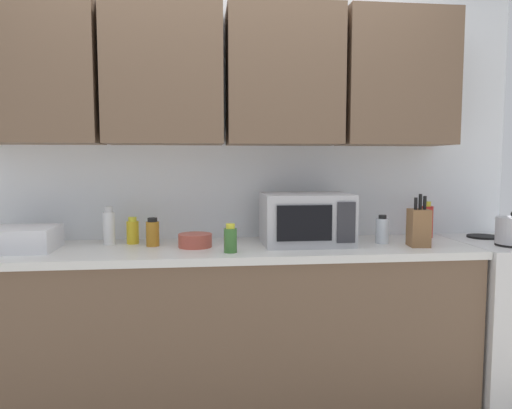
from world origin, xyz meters
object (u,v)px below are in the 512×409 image
(knife_block, at_px, (419,227))
(bottle_amber_vinegar, at_px, (153,233))
(bottle_clear_tall, at_px, (382,230))
(bottle_green_oil, at_px, (230,239))
(microwave, at_px, (306,219))
(bottle_red_sauce, at_px, (427,221))
(bottle_white_jar, at_px, (109,227))
(bottle_yellow_mustard, at_px, (133,231))
(bowl_ceramic_small, at_px, (195,240))
(dish_rack, at_px, (17,239))

(knife_block, height_order, bottle_amber_vinegar, knife_block)
(bottle_clear_tall, distance_m, bottle_green_oil, 0.88)
(microwave, relative_size, bottle_amber_vinegar, 3.12)
(bottle_red_sauce, bearing_deg, bottle_green_oil, -163.96)
(microwave, xyz_separation_m, knife_block, (0.59, -0.14, -0.04))
(microwave, relative_size, bottle_red_sauce, 2.21)
(bottle_clear_tall, relative_size, bottle_white_jar, 0.76)
(bottle_amber_vinegar, relative_size, bottle_yellow_mustard, 1.03)
(bottle_clear_tall, xyz_separation_m, bottle_white_jar, (-1.51, 0.13, 0.02))
(knife_block, relative_size, bowl_ceramic_small, 1.58)
(knife_block, xyz_separation_m, bottle_red_sauce, (0.19, 0.28, -0.01))
(bottle_clear_tall, relative_size, bowl_ceramic_small, 0.89)
(bottle_red_sauce, height_order, bottle_green_oil, bottle_red_sauce)
(bottle_clear_tall, xyz_separation_m, bottle_yellow_mustard, (-1.38, 0.15, -0.00))
(knife_block, distance_m, bottle_green_oil, 1.02)
(bottle_yellow_mustard, relative_size, bottle_green_oil, 1.02)
(microwave, distance_m, knife_block, 0.60)
(bottle_clear_tall, relative_size, bottle_amber_vinegar, 1.03)
(dish_rack, distance_m, bottle_red_sauce, 2.29)
(microwave, height_order, bottle_green_oil, microwave)
(microwave, xyz_separation_m, bottle_yellow_mustard, (-0.95, 0.11, -0.07))
(bottle_green_oil, bearing_deg, dish_rack, 170.59)
(bottle_amber_vinegar, height_order, bowl_ceramic_small, bottle_amber_vinegar)
(knife_block, bearing_deg, bottle_amber_vinegar, 173.27)
(bowl_ceramic_small, bearing_deg, bottle_green_oil, -44.66)
(bottle_clear_tall, xyz_separation_m, bottle_green_oil, (-0.86, -0.18, -0.01))
(knife_block, distance_m, bottle_red_sauce, 0.34)
(bottle_green_oil, bearing_deg, bottle_amber_vinegar, 150.37)
(bottle_green_oil, xyz_separation_m, bottle_white_jar, (-0.65, 0.31, 0.03))
(bottle_green_oil, bearing_deg, bottle_red_sauce, 16.04)
(microwave, bearing_deg, bowl_ceramic_small, -177.21)
(bowl_ceramic_small, bearing_deg, bottle_amber_vinegar, 166.44)
(bottle_red_sauce, height_order, bottle_white_jar, bottle_red_sauce)
(knife_block, height_order, bowl_ceramic_small, knife_block)
(microwave, relative_size, knife_block, 1.70)
(microwave, bearing_deg, bottle_green_oil, -154.46)
(microwave, bearing_deg, dish_rack, -179.01)
(dish_rack, relative_size, bottle_red_sauce, 1.75)
(bottle_white_jar, bearing_deg, dish_rack, -163.56)
(bottle_red_sauce, distance_m, bottle_green_oil, 1.25)
(bottle_green_oil, distance_m, bottle_white_jar, 0.72)
(bottle_amber_vinegar, height_order, bottle_red_sauce, bottle_red_sauce)
(bottle_amber_vinegar, distance_m, bottle_yellow_mustard, 0.15)
(dish_rack, distance_m, knife_block, 2.10)
(bottle_clear_tall, relative_size, bottle_red_sauce, 0.73)
(bottle_amber_vinegar, bearing_deg, bottle_clear_tall, -2.52)
(bottle_amber_vinegar, distance_m, bottle_green_oil, 0.47)
(dish_rack, height_order, bottle_clear_tall, bottle_clear_tall)
(dish_rack, height_order, bottle_white_jar, bottle_white_jar)
(bottle_green_oil, distance_m, bowl_ceramic_small, 0.25)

